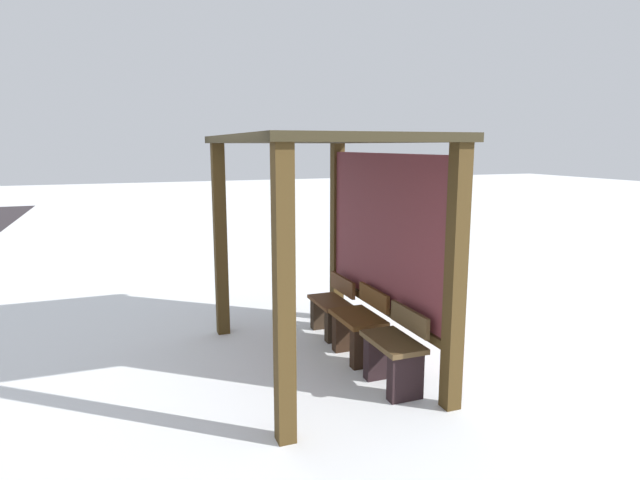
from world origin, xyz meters
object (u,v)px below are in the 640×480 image
at_px(bench_left_inside, 332,311).
at_px(bench_right_inside, 394,356).
at_px(bus_shelter, 343,199).
at_px(bench_center_inside, 359,330).

xyz_separation_m(bench_left_inside, bench_right_inside, (1.59, -0.00, 0.03)).
bearing_deg(bus_shelter, bench_center_inside, 90.00).
xyz_separation_m(bus_shelter, bench_center_inside, (0.00, 0.21, -1.44)).
height_order(bus_shelter, bench_left_inside, bus_shelter).
bearing_deg(bench_center_inside, bench_left_inside, 179.89).
xyz_separation_m(bench_center_inside, bench_right_inside, (0.79, -0.00, 0.01)).
height_order(bench_left_inside, bench_right_inside, bench_right_inside).
bearing_deg(bench_right_inside, bench_center_inside, 179.96).
relative_size(bench_left_inside, bench_center_inside, 0.93).
distance_m(bus_shelter, bench_right_inside, 1.65).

